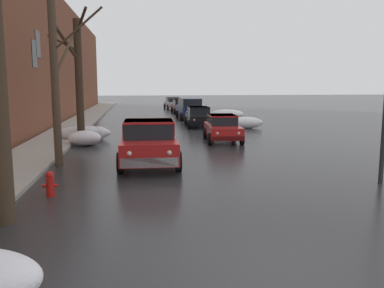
{
  "coord_description": "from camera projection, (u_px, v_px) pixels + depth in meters",
  "views": [
    {
      "loc": [
        -2.18,
        -5.57,
        3.09
      ],
      "look_at": [
        -0.36,
        7.71,
        1.08
      ],
      "focal_mm": 37.85,
      "sensor_mm": 36.0,
      "label": 1
    }
  ],
  "objects": [
    {
      "name": "ground_plane",
      "position": [
        283.0,
        287.0,
        6.21
      ],
      "size": [
        200.0,
        200.0,
        0.0
      ],
      "primitive_type": "plane",
      "color": "#2B2B2D"
    },
    {
      "name": "left_sidewalk_slab",
      "position": [
        58.0,
        137.0,
        22.95
      ],
      "size": [
        2.44,
        80.0,
        0.13
      ],
      "primitive_type": "cube",
      "color": "#A8A399",
      "rests_on": "ground"
    },
    {
      "name": "brick_townhouse_facade",
      "position": [
        21.0,
        48.0,
        21.98
      ],
      "size": [
        0.63,
        80.0,
        10.0
      ],
      "color": "brown",
      "rests_on": "ground"
    },
    {
      "name": "snow_bank_along_left_kerb",
      "position": [
        226.0,
        115.0,
        34.76
      ],
      "size": [
        3.11,
        1.23,
        0.88
      ],
      "color": "white",
      "rests_on": "ground"
    },
    {
      "name": "snow_bank_mid_block_left",
      "position": [
        85.0,
        139.0,
        20.19
      ],
      "size": [
        1.62,
        1.18,
        0.76
      ],
      "color": "white",
      "rests_on": "ground"
    },
    {
      "name": "snow_bank_near_corner_right",
      "position": [
        245.0,
        123.0,
        27.88
      ],
      "size": [
        2.5,
        1.03,
        0.81
      ],
      "color": "white",
      "rests_on": "ground"
    },
    {
      "name": "snow_bank_along_right_kerb",
      "position": [
        87.0,
        133.0,
        22.17
      ],
      "size": [
        2.95,
        0.97,
        0.78
      ],
      "color": "white",
      "rests_on": "ground"
    },
    {
      "name": "bare_tree_second_along_sidewalk",
      "position": [
        56.0,
        78.0,
        14.83
      ],
      "size": [
        2.08,
        2.61,
        6.36
      ],
      "color": "#4C3D2D",
      "rests_on": "ground"
    },
    {
      "name": "bare_tree_mid_block",
      "position": [
        78.0,
        76.0,
        20.96
      ],
      "size": [
        2.07,
        3.69,
        6.65
      ],
      "color": "#382B1E",
      "rests_on": "ground"
    },
    {
      "name": "pickup_truck_red_approaching_near_lane",
      "position": [
        149.0,
        142.0,
        15.49
      ],
      "size": [
        2.34,
        5.31,
        1.76
      ],
      "color": "red",
      "rests_on": "ground"
    },
    {
      "name": "sedan_red_parked_kerbside_close",
      "position": [
        222.0,
        127.0,
        21.69
      ],
      "size": [
        2.06,
        4.14,
        1.42
      ],
      "color": "red",
      "rests_on": "ground"
    },
    {
      "name": "sedan_black_parked_kerbside_mid",
      "position": [
        199.0,
        116.0,
        29.13
      ],
      "size": [
        2.0,
        4.43,
        1.42
      ],
      "color": "black",
      "rests_on": "ground"
    },
    {
      "name": "suv_darkblue_parked_far_down_block",
      "position": [
        190.0,
        108.0,
        35.08
      ],
      "size": [
        2.19,
        4.58,
        1.82
      ],
      "color": "navy",
      "rests_on": "ground"
    },
    {
      "name": "sedan_maroon_queued_behind_truck",
      "position": [
        181.0,
        106.0,
        42.25
      ],
      "size": [
        1.95,
        4.37,
        1.42
      ],
      "color": "maroon",
      "rests_on": "ground"
    },
    {
      "name": "sedan_silver_at_far_intersection",
      "position": [
        174.0,
        103.0,
        48.84
      ],
      "size": [
        2.23,
        4.31,
        1.42
      ],
      "color": "#B7B7BC",
      "rests_on": "ground"
    },
    {
      "name": "fire_hydrant",
      "position": [
        50.0,
        184.0,
        11.11
      ],
      "size": [
        0.42,
        0.22,
        0.71
      ],
      "color": "red",
      "rests_on": "ground"
    }
  ]
}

